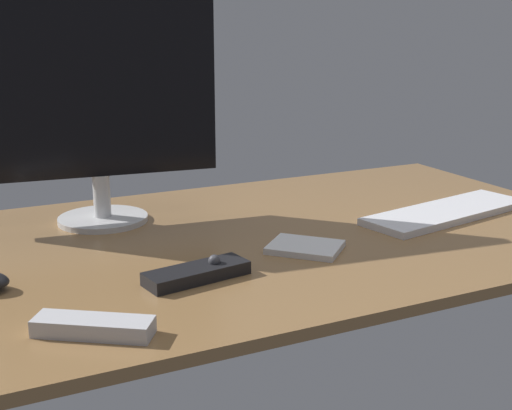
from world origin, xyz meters
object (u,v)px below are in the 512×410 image
at_px(media_remote, 197,273).
at_px(tv_remote, 93,327).
at_px(monitor, 96,100).
at_px(keyboard, 447,212).
at_px(notepad, 305,247).

height_order(media_remote, tv_remote, media_remote).
height_order(monitor, keyboard, monitor).
bearing_deg(monitor, keyboard, -15.88).
height_order(keyboard, media_remote, media_remote).
height_order(monitor, tv_remote, monitor).
bearing_deg(keyboard, notepad, 179.21).
height_order(monitor, media_remote, monitor).
relative_size(tv_remote, notepad, 1.26).
bearing_deg(keyboard, media_remote, -179.84).
distance_m(media_remote, tv_remote, 0.24).
xyz_separation_m(keyboard, notepad, (-0.40, -0.07, -0.00)).
distance_m(keyboard, tv_remote, 0.88).
bearing_deg(tv_remote, monitor, 108.73).
xyz_separation_m(monitor, media_remote, (0.06, -0.41, -0.25)).
xyz_separation_m(keyboard, tv_remote, (-0.84, -0.25, 0.00)).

